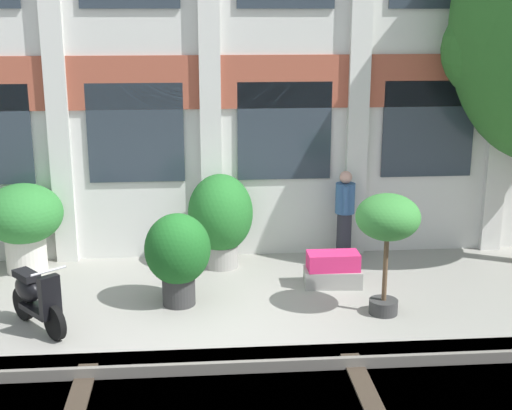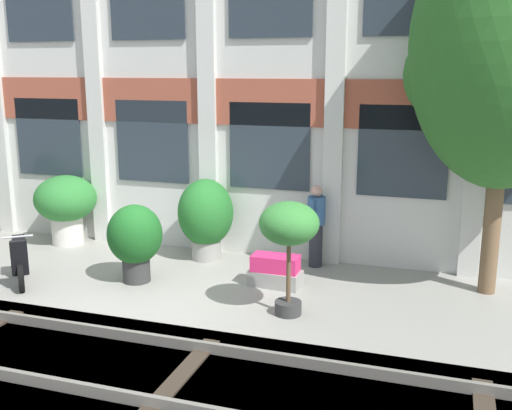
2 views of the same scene
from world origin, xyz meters
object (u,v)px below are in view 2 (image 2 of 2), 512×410
at_px(broadleaf_tree, 508,51).
at_px(resident_by_doorway, 316,223).
at_px(potted_plant_fluted_column, 66,203).
at_px(potted_plant_square_trough, 275,271).
at_px(potted_plant_stone_basin, 135,238).
at_px(scooter_second_parked, 20,258).
at_px(potted_plant_glazed_jar, 206,215).
at_px(potted_plant_low_pan, 289,229).

xyz_separation_m(broadleaf_tree, resident_by_doorway, (-3.09, 0.45, -3.16)).
height_order(potted_plant_fluted_column, potted_plant_square_trough, potted_plant_fluted_column).
height_order(broadleaf_tree, potted_plant_fluted_column, broadleaf_tree).
bearing_deg(potted_plant_stone_basin, broadleaf_tree, 12.95).
relative_size(broadleaf_tree, scooter_second_parked, 5.69).
distance_m(scooter_second_parked, resident_by_doorway, 5.45).
relative_size(potted_plant_glazed_jar, potted_plant_fluted_column, 1.08).
bearing_deg(potted_plant_low_pan, potted_plant_square_trough, 115.34).
bearing_deg(potted_plant_square_trough, scooter_second_parked, -164.71).
bearing_deg(potted_plant_square_trough, potted_plant_low_pan, -64.66).
xyz_separation_m(broadleaf_tree, potted_plant_fluted_column, (-8.56, 0.28, -3.10)).
bearing_deg(scooter_second_parked, potted_plant_fluted_column, 156.15).
bearing_deg(potted_plant_fluted_column, scooter_second_parked, -74.55).
bearing_deg(resident_by_doorway, scooter_second_parked, -143.56).
bearing_deg(potted_plant_glazed_jar, broadleaf_tree, -2.45).
distance_m(broadleaf_tree, potted_plant_low_pan, 4.45).
xyz_separation_m(potted_plant_stone_basin, scooter_second_parked, (-1.96, -0.66, -0.38)).
relative_size(broadleaf_tree, resident_by_doorway, 4.01).
distance_m(potted_plant_stone_basin, potted_plant_low_pan, 3.09).
bearing_deg(potted_plant_fluted_column, potted_plant_low_pan, -21.95).
xyz_separation_m(potted_plant_low_pan, scooter_second_parked, (-4.93, -0.07, -0.94)).
distance_m(potted_plant_glazed_jar, potted_plant_square_trough, 2.14).
relative_size(broadleaf_tree, potted_plant_fluted_column, 4.25).
bearing_deg(scooter_second_parked, potted_plant_square_trough, 65.99).
bearing_deg(potted_plant_low_pan, broadleaf_tree, 33.28).
bearing_deg(potted_plant_stone_basin, potted_plant_low_pan, -11.23).
relative_size(potted_plant_square_trough, resident_by_doorway, 0.59).
bearing_deg(resident_by_doorway, potted_plant_glazed_jar, -164.92).
xyz_separation_m(scooter_second_parked, resident_by_doorway, (4.83, 2.48, 0.42)).
height_order(potted_plant_square_trough, potted_plant_low_pan, potted_plant_low_pan).
distance_m(potted_plant_fluted_column, scooter_second_parked, 2.45).
bearing_deg(potted_plant_square_trough, potted_plant_fluted_column, 167.53).
bearing_deg(potted_plant_glazed_jar, scooter_second_parked, -139.52).
height_order(broadleaf_tree, potted_plant_square_trough, broadleaf_tree).
distance_m(potted_plant_stone_basin, potted_plant_fluted_column, 3.08).
distance_m(potted_plant_low_pan, resident_by_doorway, 2.47).
bearing_deg(potted_plant_stone_basin, potted_plant_square_trough, 12.50).
distance_m(broadleaf_tree, potted_plant_glazed_jar, 6.13).
relative_size(potted_plant_glazed_jar, resident_by_doorway, 1.02).
xyz_separation_m(potted_plant_stone_basin, potted_plant_glazed_jar, (0.69, 1.60, 0.08)).
bearing_deg(potted_plant_stone_basin, scooter_second_parked, -161.34).
distance_m(broadleaf_tree, potted_plant_stone_basin, 6.91).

